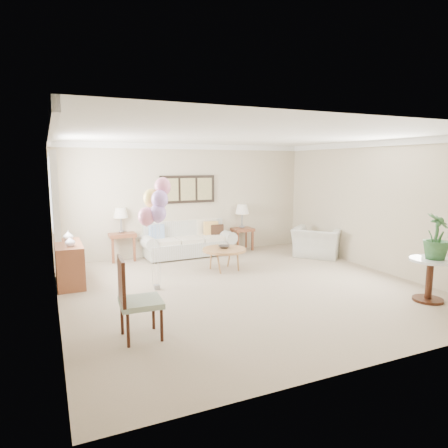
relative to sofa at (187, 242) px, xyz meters
name	(u,v)px	position (x,y,z in m)	size (l,w,h in m)	color
ground_plane	(244,288)	(0.10, -2.76, -0.32)	(6.00, 6.00, 0.00)	tan
room_shell	(237,194)	(-0.01, -2.67, 1.31)	(6.04, 6.04, 2.60)	#BFAE91
wall_art_triptych	(188,189)	(0.10, 0.20, 1.23)	(1.35, 0.06, 0.65)	black
sofa	(187,242)	(0.00, 0.00, 0.00)	(2.22, 0.90, 0.81)	beige
end_table_left	(122,237)	(-1.48, 0.15, 0.21)	(0.58, 0.52, 0.63)	brown
end_table_right	(242,231)	(1.48, 0.07, 0.15)	(0.51, 0.46, 0.55)	brown
lamp_left	(121,214)	(-1.48, 0.15, 0.73)	(0.32, 0.32, 0.56)	gray
lamp_right	(242,210)	(1.48, 0.07, 0.69)	(0.34, 0.34, 0.59)	gray
coffee_table	(224,250)	(0.26, -1.56, 0.09)	(0.89, 0.89, 0.45)	#A26A45
decor_bowl	(224,247)	(0.27, -1.52, 0.16)	(0.23, 0.23, 0.06)	#302B27
armchair	(317,242)	(2.73, -1.33, 0.02)	(1.04, 0.91, 0.67)	beige
side_table	(430,269)	(2.44, -4.56, 0.19)	(0.63, 0.63, 0.68)	silver
potted_plant	(437,237)	(2.47, -4.59, 0.71)	(0.39, 0.39, 0.70)	#294F26
accent_chair	(134,297)	(-2.06, -4.06, 0.22)	(0.53, 0.53, 1.03)	#91A28A
credenza	(69,264)	(-2.66, -1.26, 0.05)	(0.46, 1.20, 0.74)	brown
vase_white	(70,241)	(-2.64, -1.57, 0.51)	(0.17, 0.17, 0.18)	silver
vase_sage	(68,236)	(-2.64, -1.00, 0.52)	(0.18, 0.18, 0.19)	#B7B7B7
balloon_cluster	(156,203)	(-1.31, -2.25, 1.17)	(0.58, 0.47, 1.92)	gray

